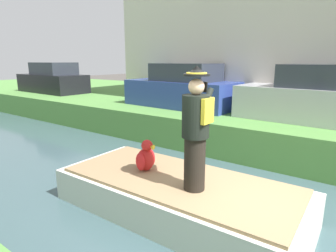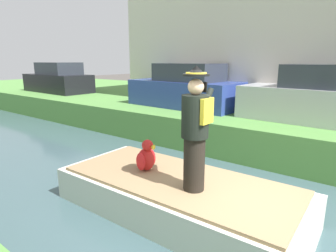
{
  "view_description": "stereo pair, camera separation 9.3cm",
  "coord_description": "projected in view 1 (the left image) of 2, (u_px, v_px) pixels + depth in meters",
  "views": [
    {
      "loc": [
        -3.65,
        -1.17,
        2.63
      ],
      "look_at": [
        -0.12,
        1.38,
        1.61
      ],
      "focal_mm": 30.12,
      "sensor_mm": 36.0,
      "label": 1
    },
    {
      "loc": [
        -3.6,
        -1.24,
        2.63
      ],
      "look_at": [
        -0.12,
        1.38,
        1.61
      ],
      "focal_mm": 30.12,
      "sensor_mm": 36.0,
      "label": 2
    }
  ],
  "objects": [
    {
      "name": "ground_plane",
      "position": [
        249.0,
        243.0,
        4.15
      ],
      "size": [
        80.0,
        80.0,
        0.0
      ],
      "primitive_type": "plane",
      "color": "#4C4742"
    },
    {
      "name": "canal_water",
      "position": [
        249.0,
        240.0,
        4.13
      ],
      "size": [
        5.46,
        48.0,
        0.1
      ],
      "primitive_type": "cube",
      "color": "#3D565B",
      "rests_on": "ground"
    },
    {
      "name": "grass_bank_far",
      "position": [
        327.0,
        120.0,
        10.17
      ],
      "size": [
        10.08,
        48.0,
        1.03
      ],
      "primitive_type": "cube",
      "color": "#568E42",
      "rests_on": "ground"
    },
    {
      "name": "boat",
      "position": [
        178.0,
        195.0,
        4.77
      ],
      "size": [
        1.84,
        4.22,
        0.61
      ],
      "color": "silver",
      "rests_on": "canal_water"
    },
    {
      "name": "person_pirate",
      "position": [
        196.0,
        130.0,
        4.1
      ],
      "size": [
        0.61,
        0.42,
        1.85
      ],
      "rotation": [
        0.0,
        0.0,
        0.28
      ],
      "color": "black",
      "rests_on": "boat"
    },
    {
      "name": "parrot_plush",
      "position": [
        146.0,
        157.0,
        4.98
      ],
      "size": [
        0.36,
        0.34,
        0.57
      ],
      "color": "red",
      "rests_on": "boat"
    },
    {
      "name": "parked_car_silver",
      "position": [
        318.0,
        98.0,
        7.48
      ],
      "size": [
        1.88,
        4.07,
        1.5
      ],
      "color": "#B7B7BC",
      "rests_on": "grass_bank_far"
    },
    {
      "name": "parked_car_blue",
      "position": [
        182.0,
        89.0,
        9.93
      ],
      "size": [
        1.92,
        4.09,
        1.5
      ],
      "color": "#2D4293",
      "rests_on": "grass_bank_far"
    },
    {
      "name": "parked_car_dark",
      "position": [
        53.0,
        80.0,
        14.42
      ],
      "size": [
        1.8,
        4.04,
        1.5
      ],
      "color": "black",
      "rests_on": "grass_bank_far"
    }
  ]
}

